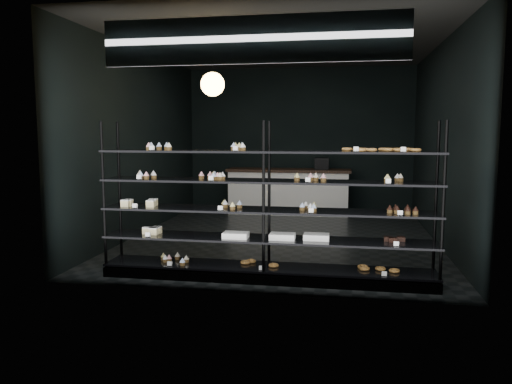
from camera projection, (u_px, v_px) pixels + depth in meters
room at (283, 143)px, 8.28m from camera, size 5.01×6.01×3.20m
display_shelf at (264, 228)px, 5.99m from camera, size 4.00×0.50×1.91m
signage at (251, 40)px, 5.28m from camera, size 3.30×0.05×0.50m
pendant_lamp at (213, 84)px, 7.04m from camera, size 0.34×0.34×0.90m
service_counter at (289, 191)px, 10.88m from camera, size 2.67×0.65×1.23m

